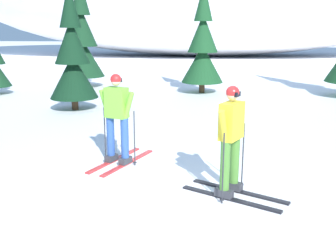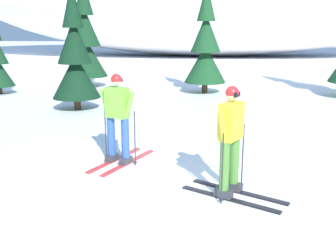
{
  "view_description": "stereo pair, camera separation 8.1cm",
  "coord_description": "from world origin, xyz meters",
  "px_view_note": "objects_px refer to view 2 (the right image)",
  "views": [
    {
      "loc": [
        0.61,
        -6.0,
        2.65
      ],
      "look_at": [
        0.05,
        0.71,
        0.95
      ],
      "focal_mm": 42.85,
      "sensor_mm": 36.0,
      "label": 1
    },
    {
      "loc": [
        0.69,
        -5.99,
        2.65
      ],
      "look_at": [
        0.05,
        0.71,
        0.95
      ],
      "focal_mm": 42.85,
      "sensor_mm": 36.0,
      "label": 2
    }
  ],
  "objects_px": {
    "skier_yellow_jacket": "(231,139)",
    "pine_tree_center_left": "(85,42)",
    "pine_tree_center": "(75,58)",
    "pine_tree_center_right": "(206,48)",
    "skier_lime_jacket": "(118,117)"
  },
  "relations": [
    {
      "from": "skier_yellow_jacket",
      "to": "pine_tree_center_left",
      "type": "bearing_deg",
      "value": 116.83
    },
    {
      "from": "skier_lime_jacket",
      "to": "pine_tree_center_right",
      "type": "distance_m",
      "value": 8.85
    },
    {
      "from": "skier_yellow_jacket",
      "to": "pine_tree_center_left",
      "type": "distance_m",
      "value": 12.45
    },
    {
      "from": "skier_yellow_jacket",
      "to": "pine_tree_center_right",
      "type": "bearing_deg",
      "value": 92.62
    },
    {
      "from": "skier_lime_jacket",
      "to": "pine_tree_center_right",
      "type": "bearing_deg",
      "value": 79.4
    },
    {
      "from": "skier_yellow_jacket",
      "to": "pine_tree_center",
      "type": "relative_size",
      "value": 0.45
    },
    {
      "from": "skier_lime_jacket",
      "to": "pine_tree_center_left",
      "type": "bearing_deg",
      "value": 109.88
    },
    {
      "from": "pine_tree_center_left",
      "to": "pine_tree_center_right",
      "type": "relative_size",
      "value": 1.09
    },
    {
      "from": "skier_lime_jacket",
      "to": "pine_tree_center_left",
      "type": "height_order",
      "value": "pine_tree_center_left"
    },
    {
      "from": "skier_yellow_jacket",
      "to": "skier_lime_jacket",
      "type": "bearing_deg",
      "value": 147.35
    },
    {
      "from": "pine_tree_center",
      "to": "skier_yellow_jacket",
      "type": "bearing_deg",
      "value": -54.4
    },
    {
      "from": "skier_yellow_jacket",
      "to": "pine_tree_center",
      "type": "distance_m",
      "value": 7.79
    },
    {
      "from": "pine_tree_center",
      "to": "pine_tree_center_right",
      "type": "xyz_separation_m",
      "value": [
        4.06,
        3.68,
        0.14
      ]
    },
    {
      "from": "pine_tree_center_left",
      "to": "pine_tree_center_right",
      "type": "xyz_separation_m",
      "value": [
        5.14,
        -1.09,
        -0.17
      ]
    },
    {
      "from": "skier_lime_jacket",
      "to": "pine_tree_center",
      "type": "xyz_separation_m",
      "value": [
        -2.44,
        4.98,
        0.72
      ]
    }
  ]
}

